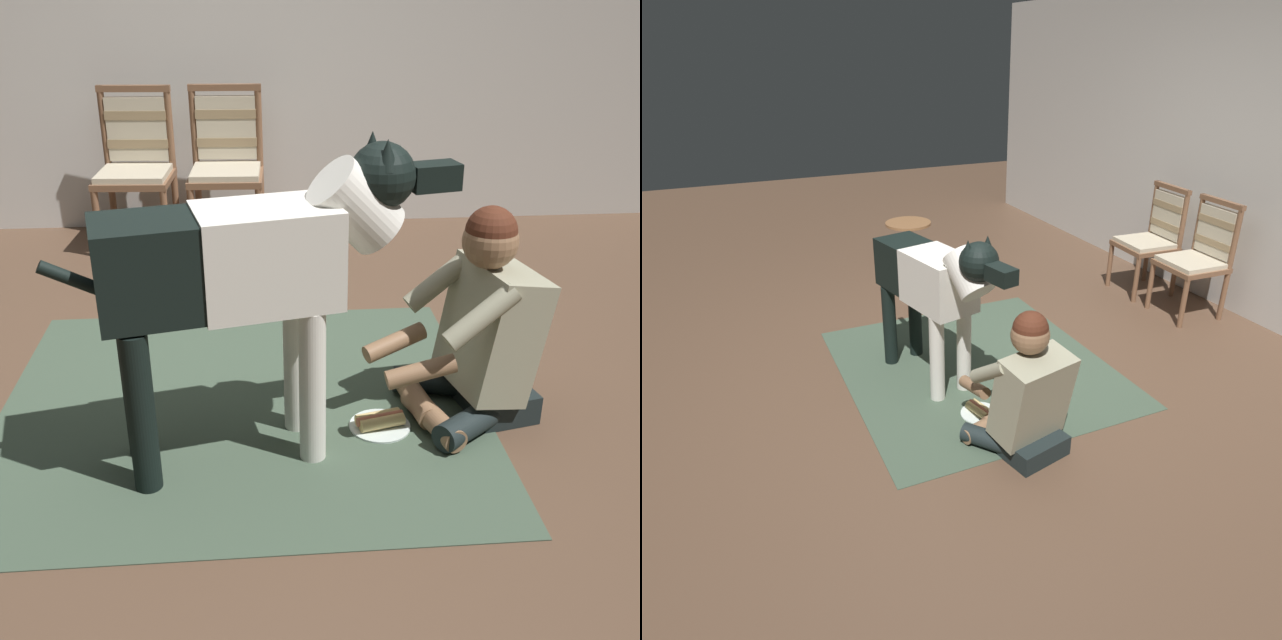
# 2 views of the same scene
# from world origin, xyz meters

# --- Properties ---
(ground_plane) EXTENTS (14.30, 14.30, 0.00)m
(ground_plane) POSITION_xyz_m (0.00, 0.00, 0.00)
(ground_plane) COLOR brown
(back_wall) EXTENTS (8.26, 0.10, 2.60)m
(back_wall) POSITION_xyz_m (0.00, 2.57, 1.30)
(back_wall) COLOR beige
(back_wall) RESTS_ON ground
(area_rug) EXTENTS (1.97, 1.81, 0.01)m
(area_rug) POSITION_xyz_m (0.04, 0.05, 0.00)
(area_rug) COLOR #3C4C3C
(area_rug) RESTS_ON ground
(dining_chair_left_of_pair) EXTENTS (0.49, 0.49, 0.98)m
(dining_chair_left_of_pair) POSITION_xyz_m (-0.63, 2.18, 0.54)
(dining_chair_left_of_pair) COLOR brown
(dining_chair_left_of_pair) RESTS_ON ground
(dining_chair_right_of_pair) EXTENTS (0.48, 0.48, 0.98)m
(dining_chair_right_of_pair) POSITION_xyz_m (-0.06, 2.18, 0.54)
(dining_chair_right_of_pair) COLOR brown
(dining_chair_right_of_pair) RESTS_ON ground
(person_sitting_on_floor) EXTENTS (0.70, 0.57, 0.86)m
(person_sitting_on_floor) POSITION_xyz_m (0.97, -0.08, 0.36)
(person_sitting_on_floor) COLOR black
(person_sitting_on_floor) RESTS_ON ground
(large_dog) EXTENTS (1.40, 0.48, 1.15)m
(large_dog) POSITION_xyz_m (0.10, -0.27, 0.73)
(large_dog) COLOR silver
(large_dog) RESTS_ON ground
(hot_dog_on_plate) EXTENTS (0.24, 0.24, 0.06)m
(hot_dog_on_plate) POSITION_xyz_m (0.58, -0.16, 0.03)
(hot_dog_on_plate) COLOR silver
(hot_dog_on_plate) RESTS_ON ground
(round_side_table) EXTENTS (0.46, 0.46, 0.51)m
(round_side_table) POSITION_xyz_m (-2.04, 0.29, 0.31)
(round_side_table) COLOR brown
(round_side_table) RESTS_ON ground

